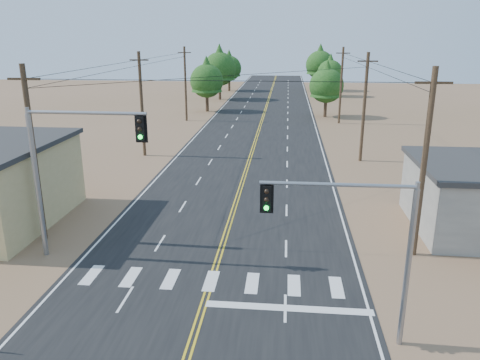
# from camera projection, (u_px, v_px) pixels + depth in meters

# --- Properties ---
(road) EXTENTS (15.00, 200.00, 0.02)m
(road) POSITION_uv_depth(u_px,v_px,m) (248.00, 163.00, 43.56)
(road) COLOR black
(road) RESTS_ON ground
(utility_pole_left_near) EXTENTS (1.80, 0.30, 10.00)m
(utility_pole_left_near) POSITION_uv_depth(u_px,v_px,m) (34.00, 154.00, 25.93)
(utility_pole_left_near) COLOR #4C3826
(utility_pole_left_near) RESTS_ON ground
(utility_pole_left_mid) EXTENTS (1.80, 0.30, 10.00)m
(utility_pole_left_mid) POSITION_uv_depth(u_px,v_px,m) (142.00, 104.00, 44.94)
(utility_pole_left_mid) COLOR #4C3826
(utility_pole_left_mid) RESTS_ON ground
(utility_pole_left_far) EXTENTS (1.80, 0.30, 10.00)m
(utility_pole_left_far) POSITION_uv_depth(u_px,v_px,m) (185.00, 83.00, 63.95)
(utility_pole_left_far) COLOR #4C3826
(utility_pole_left_far) RESTS_ON ground
(utility_pole_right_near) EXTENTS (1.80, 0.30, 10.00)m
(utility_pole_right_near) POSITION_uv_depth(u_px,v_px,m) (424.00, 164.00, 23.94)
(utility_pole_right_near) COLOR #4C3826
(utility_pole_right_near) RESTS_ON ground
(utility_pole_right_mid) EXTENTS (1.80, 0.30, 10.00)m
(utility_pole_right_mid) POSITION_uv_depth(u_px,v_px,m) (364.00, 107.00, 42.95)
(utility_pole_right_mid) COLOR #4C3826
(utility_pole_right_mid) RESTS_ON ground
(utility_pole_right_far) EXTENTS (1.80, 0.30, 10.00)m
(utility_pole_right_far) POSITION_uv_depth(u_px,v_px,m) (341.00, 85.00, 61.96)
(utility_pole_right_far) COLOR #4C3826
(utility_pole_right_far) RESTS_ON ground
(signal_mast_left) EXTENTS (6.21, 0.50, 8.01)m
(signal_mast_left) POSITION_uv_depth(u_px,v_px,m) (66.00, 160.00, 23.66)
(signal_mast_left) COLOR gray
(signal_mast_left) RESTS_ON ground
(signal_mast_right) EXTENTS (5.59, 0.40, 6.56)m
(signal_mast_right) POSITION_uv_depth(u_px,v_px,m) (366.00, 236.00, 16.91)
(signal_mast_right) COLOR gray
(signal_mast_right) RESTS_ON ground
(tree_left_near) EXTENTS (5.12, 5.12, 8.53)m
(tree_left_near) POSITION_uv_depth(u_px,v_px,m) (207.00, 77.00, 71.87)
(tree_left_near) COLOR #3F2D1E
(tree_left_near) RESTS_ON ground
(tree_left_mid) EXTENTS (6.04, 6.04, 10.06)m
(tree_left_mid) POSITION_uv_depth(u_px,v_px,m) (220.00, 65.00, 85.15)
(tree_left_mid) COLOR #3F2D1E
(tree_left_mid) RESTS_ON ground
(tree_left_far) EXTENTS (5.18, 5.18, 8.64)m
(tree_left_far) POSITION_uv_depth(u_px,v_px,m) (229.00, 66.00, 98.88)
(tree_left_far) COLOR #3F2D1E
(tree_left_far) RESTS_ON ground
(tree_right_near) EXTENTS (4.92, 4.92, 8.20)m
(tree_right_near) POSITION_uv_depth(u_px,v_px,m) (327.00, 82.00, 66.90)
(tree_right_near) COLOR #3F2D1E
(tree_right_near) RESTS_ON ground
(tree_right_mid) EXTENTS (4.90, 4.90, 8.16)m
(tree_right_mid) POSITION_uv_depth(u_px,v_px,m) (330.00, 70.00, 90.09)
(tree_right_mid) COLOR #3F2D1E
(tree_right_mid) RESTS_ON ground
(tree_right_far) EXTENTS (5.92, 5.92, 9.86)m
(tree_right_far) POSITION_uv_depth(u_px,v_px,m) (320.00, 62.00, 99.13)
(tree_right_far) COLOR #3F2D1E
(tree_right_far) RESTS_ON ground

